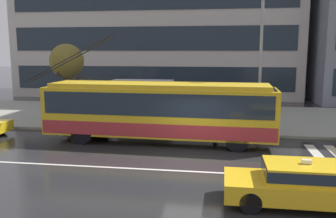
{
  "coord_description": "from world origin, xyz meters",
  "views": [
    {
      "loc": [
        1.19,
        -14.16,
        4.48
      ],
      "look_at": [
        -1.56,
        3.84,
        1.52
      ],
      "focal_mm": 38.65,
      "sensor_mm": 36.0,
      "label": 1
    }
  ],
  "objects": [
    {
      "name": "ground_plane",
      "position": [
        0.0,
        0.0,
        0.0
      ],
      "size": [
        160.0,
        160.0,
        0.0
      ],
      "primitive_type": "plane",
      "color": "#262628"
    },
    {
      "name": "sidewalk_slab",
      "position": [
        0.0,
        9.67,
        0.07
      ],
      "size": [
        80.0,
        10.0,
        0.14
      ],
      "primitive_type": "cube",
      "color": "gray",
      "rests_on": "ground_plane"
    },
    {
      "name": "crosswalk_stripe_edge_near",
      "position": [
        5.32,
        1.33,
        0.0
      ],
      "size": [
        0.44,
        4.4,
        0.01
      ],
      "primitive_type": "cube",
      "color": "beige",
      "rests_on": "ground_plane"
    },
    {
      "name": "lane_centre_line",
      "position": [
        0.0,
        -1.2,
        0.0
      ],
      "size": [
        72.0,
        0.14,
        0.01
      ],
      "primitive_type": "cube",
      "color": "silver",
      "rests_on": "ground_plane"
    },
    {
      "name": "trolleybus",
      "position": [
        -1.86,
        3.07,
        1.6
      ],
      "size": [
        12.6,
        2.92,
        5.21
      ],
      "color": "gold",
      "rests_on": "ground_plane"
    },
    {
      "name": "taxi_oncoming_near",
      "position": [
        3.51,
        -3.7,
        0.7
      ],
      "size": [
        4.29,
        1.73,
        1.39
      ],
      "color": "yellow",
      "rests_on": "ground_plane"
    },
    {
      "name": "bus_shelter",
      "position": [
        -3.48,
        6.44,
        2.12
      ],
      "size": [
        3.6,
        1.81,
        2.63
      ],
      "color": "gray",
      "rests_on": "sidewalk_slab"
    },
    {
      "name": "pedestrian_at_shelter",
      "position": [
        -6.07,
        7.21,
        1.67
      ],
      "size": [
        1.33,
        1.33,
        1.95
      ],
      "color": "navy",
      "rests_on": "sidewalk_slab"
    },
    {
      "name": "pedestrian_approaching_curb",
      "position": [
        -6.39,
        6.22,
        1.85
      ],
      "size": [
        1.48,
        1.48,
        2.07
      ],
      "color": "black",
      "rests_on": "sidewalk_slab"
    },
    {
      "name": "pedestrian_walking_past",
      "position": [
        0.76,
        5.78,
        1.78
      ],
      "size": [
        1.4,
        1.4,
        2.03
      ],
      "color": "#193A4F",
      "rests_on": "sidewalk_slab"
    },
    {
      "name": "street_lamp",
      "position": [
        3.12,
        5.58,
        4.35
      ],
      "size": [
        0.6,
        0.32,
        7.17
      ],
      "color": "gray",
      "rests_on": "sidewalk_slab"
    },
    {
      "name": "street_tree_bare",
      "position": [
        -8.36,
        7.06,
        3.74
      ],
      "size": [
        2.1,
        2.1,
        4.75
      ],
      "color": "#4D4031",
      "rests_on": "sidewalk_slab"
    },
    {
      "name": "office_tower_corner_left",
      "position": [
        -5.48,
        23.36,
        9.19
      ],
      "size": [
        27.72,
        10.32,
        18.35
      ],
      "color": "#BAB2AB",
      "rests_on": "ground_plane"
    }
  ]
}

